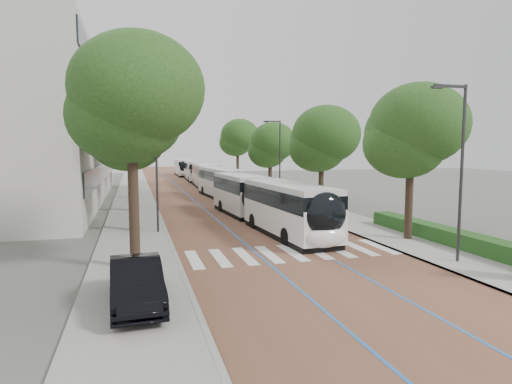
# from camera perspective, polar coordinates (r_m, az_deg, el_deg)

# --- Properties ---
(ground) EXTENTS (160.00, 160.00, 0.00)m
(ground) POSITION_cam_1_polar(r_m,az_deg,el_deg) (21.08, 5.34, -8.77)
(ground) COLOR #51544C
(ground) RESTS_ON ground
(road) EXTENTS (11.00, 140.00, 0.02)m
(road) POSITION_cam_1_polar(r_m,az_deg,el_deg) (59.70, -8.74, 0.64)
(road) COLOR brown
(road) RESTS_ON ground
(sidewalk_left) EXTENTS (4.00, 140.00, 0.12)m
(sidewalk_left) POSITION_cam_1_polar(r_m,az_deg,el_deg) (59.22, -15.96, 0.49)
(sidewalk_left) COLOR gray
(sidewalk_left) RESTS_ON ground
(sidewalk_right) EXTENTS (4.00, 140.00, 0.12)m
(sidewalk_right) POSITION_cam_1_polar(r_m,az_deg,el_deg) (61.08, -1.75, 0.87)
(sidewalk_right) COLOR gray
(sidewalk_right) RESTS_ON ground
(kerb_left) EXTENTS (0.20, 140.00, 0.14)m
(kerb_left) POSITION_cam_1_polar(r_m,az_deg,el_deg) (59.25, -14.12, 0.55)
(kerb_left) COLOR gray
(kerb_left) RESTS_ON ground
(kerb_right) EXTENTS (0.20, 140.00, 0.14)m
(kerb_right) POSITION_cam_1_polar(r_m,az_deg,el_deg) (60.65, -3.49, 0.83)
(kerb_right) COLOR gray
(kerb_right) RESTS_ON ground
(zebra_crossing) EXTENTS (10.55, 3.60, 0.01)m
(zebra_crossing) POSITION_cam_1_polar(r_m,az_deg,el_deg) (22.05, 4.88, -8.04)
(zebra_crossing) COLOR silver
(zebra_crossing) RESTS_ON ground
(lane_line_left) EXTENTS (0.12, 126.00, 0.01)m
(lane_line_left) POSITION_cam_1_polar(r_m,az_deg,el_deg) (59.52, -10.27, 0.62)
(lane_line_left) COLOR blue
(lane_line_left) RESTS_ON road
(lane_line_right) EXTENTS (0.12, 126.00, 0.01)m
(lane_line_right) POSITION_cam_1_polar(r_m,az_deg,el_deg) (59.92, -7.23, 0.70)
(lane_line_right) COLOR blue
(lane_line_right) RESTS_ON road
(office_building) EXTENTS (18.11, 40.00, 14.00)m
(office_building) POSITION_cam_1_polar(r_m,az_deg,el_deg) (48.54, -30.56, 7.01)
(office_building) COLOR #ADA9A0
(office_building) RESTS_ON ground
(hedge) EXTENTS (1.20, 14.00, 0.80)m
(hedge) POSITION_cam_1_polar(r_m,az_deg,el_deg) (25.64, 24.75, -5.47)
(hedge) COLOR #1F4618
(hedge) RESTS_ON sidewalk_right
(streetlight_near) EXTENTS (1.82, 0.20, 8.00)m
(streetlight_near) POSITION_cam_1_polar(r_m,az_deg,el_deg) (21.31, 25.43, 3.97)
(streetlight_near) COLOR #2C2C2E
(streetlight_near) RESTS_ON sidewalk_right
(streetlight_far) EXTENTS (1.82, 0.20, 8.00)m
(streetlight_far) POSITION_cam_1_polar(r_m,az_deg,el_deg) (43.35, 2.98, 5.16)
(streetlight_far) COLOR #2C2C2E
(streetlight_far) RESTS_ON sidewalk_right
(lamp_post_left) EXTENTS (0.14, 0.14, 8.00)m
(lamp_post_left) POSITION_cam_1_polar(r_m,az_deg,el_deg) (27.05, -13.11, 3.16)
(lamp_post_left) COLOR #2C2C2E
(lamp_post_left) RESTS_ON sidewalk_left
(trees_left) EXTENTS (5.91, 60.53, 9.64)m
(trees_left) POSITION_cam_1_polar(r_m,az_deg,el_deg) (43.14, -16.17, 7.44)
(trees_left) COLOR black
(trees_left) RESTS_ON ground
(trees_right) EXTENTS (5.74, 47.61, 9.18)m
(trees_right) POSITION_cam_1_polar(r_m,az_deg,el_deg) (44.13, 4.14, 6.77)
(trees_right) COLOR black
(trees_right) RESTS_ON ground
(lead_bus) EXTENTS (3.75, 18.52, 3.20)m
(lead_bus) POSITION_cam_1_polar(r_m,az_deg,el_deg) (29.39, 1.27, -1.37)
(lead_bus) COLOR black
(lead_bus) RESTS_ON ground
(bus_queued_0) EXTENTS (3.33, 12.54, 3.20)m
(bus_queued_0) POSITION_cam_1_polar(r_m,az_deg,el_deg) (45.55, -4.47, 1.15)
(bus_queued_0) COLOR white
(bus_queued_0) RESTS_ON ground
(bus_queued_1) EXTENTS (3.03, 12.49, 3.20)m
(bus_queued_1) POSITION_cam_1_polar(r_m,az_deg,el_deg) (58.62, -6.79, 2.16)
(bus_queued_1) COLOR white
(bus_queued_1) RESTS_ON ground
(bus_queued_2) EXTENTS (3.02, 12.49, 3.20)m
(bus_queued_2) POSITION_cam_1_polar(r_m,az_deg,el_deg) (71.63, -8.23, 2.79)
(bus_queued_2) COLOR white
(bus_queued_2) RESTS_ON ground
(bus_queued_3) EXTENTS (2.78, 12.45, 3.20)m
(bus_queued_3) POSITION_cam_1_polar(r_m,az_deg,el_deg) (85.05, -9.70, 3.23)
(bus_queued_3) COLOR white
(bus_queued_3) RESTS_ON ground
(parked_car) EXTENTS (1.82, 4.74, 1.54)m
(parked_car) POSITION_cam_1_polar(r_m,az_deg,el_deg) (14.95, -15.66, -11.53)
(parked_car) COLOR black
(parked_car) RESTS_ON sidewalk_left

